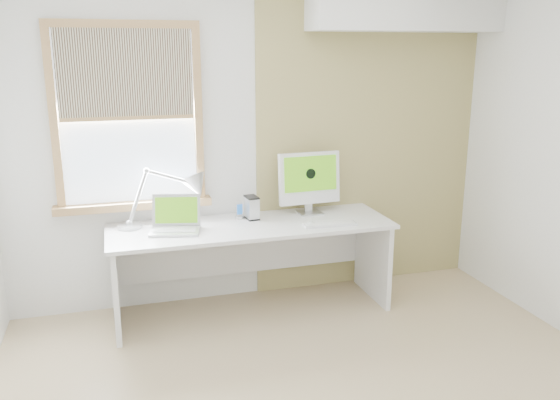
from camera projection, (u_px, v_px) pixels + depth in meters
name	position (u px, v px, depth m)	size (l,w,h in m)	color
room	(335.00, 193.00, 3.08)	(4.04, 3.54, 2.64)	tan
accent_wall	(368.00, 139.00, 4.97)	(2.00, 0.02, 2.60)	#9E9554
soffit	(405.00, 4.00, 4.59)	(1.60, 0.40, 0.42)	white
window	(128.00, 118.00, 4.33)	(1.20, 0.14, 1.42)	#B0824C
desk	(250.00, 246.00, 4.58)	(2.20, 0.70, 0.73)	silver
desk_lamp	(184.00, 191.00, 4.53)	(0.82, 0.39, 0.45)	silver
laptop	(176.00, 222.00, 4.32)	(0.42, 0.37, 0.25)	silver
phone_dock	(239.00, 214.00, 4.62)	(0.09, 0.09, 0.13)	silver
external_drive	(252.00, 208.00, 4.60)	(0.10, 0.15, 0.19)	silver
imac	(309.00, 179.00, 4.72)	(0.52, 0.18, 0.51)	silver
keyboard	(330.00, 224.00, 4.45)	(0.42, 0.15, 0.02)	white
mouse	(311.00, 224.00, 4.44)	(0.05, 0.09, 0.03)	white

